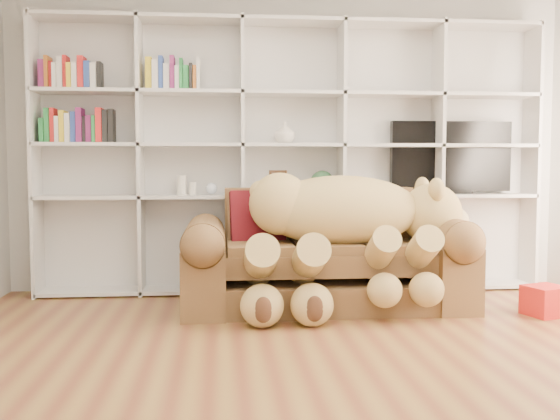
{
  "coord_description": "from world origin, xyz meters",
  "views": [
    {
      "loc": [
        -0.63,
        -3.19,
        1.11
      ],
      "look_at": [
        -0.17,
        1.63,
        0.77
      ],
      "focal_mm": 40.0,
      "sensor_mm": 36.0,
      "label": 1
    }
  ],
  "objects": [
    {
      "name": "picture_frame",
      "position": [
        -0.13,
        2.3,
        0.98
      ],
      "size": [
        0.16,
        0.09,
        0.2
      ],
      "primitive_type": "cube",
      "rotation": [
        0.0,
        0.0,
        -0.43
      ],
      "color": "#52321C",
      "rests_on": "bookshelf"
    },
    {
      "name": "throw_pillow",
      "position": [
        -0.34,
        1.83,
        0.69
      ],
      "size": [
        0.46,
        0.29,
        0.46
      ],
      "primitive_type": "cube",
      "rotation": [
        -0.24,
        0.0,
        0.12
      ],
      "color": "#540E16",
      "rests_on": "sofa"
    },
    {
      "name": "sofa",
      "position": [
        0.19,
        1.67,
        0.35
      ],
      "size": [
        2.22,
        0.96,
        0.93
      ],
      "color": "brown",
      "rests_on": "floor"
    },
    {
      "name": "bookshelf",
      "position": [
        -0.24,
        2.36,
        1.31
      ],
      "size": [
        4.43,
        0.35,
        2.4
      ],
      "color": "silver",
      "rests_on": "floor"
    },
    {
      "name": "teddy_bear",
      "position": [
        0.31,
        1.48,
        0.67
      ],
      "size": [
        1.84,
        0.96,
        1.07
      ],
      "rotation": [
        0.0,
        0.0,
        0.01
      ],
      "color": "tan",
      "rests_on": "sofa"
    },
    {
      "name": "gift_box",
      "position": [
        1.78,
        1.2,
        0.11
      ],
      "size": [
        0.34,
        0.33,
        0.22
      ],
      "primitive_type": "cube",
      "rotation": [
        0.0,
        0.0,
        0.29
      ],
      "color": "red",
      "rests_on": "floor"
    },
    {
      "name": "snow_globe",
      "position": [
        -0.71,
        2.3,
        0.92
      ],
      "size": [
        0.1,
        0.1,
        0.1
      ],
      "primitive_type": "sphere",
      "color": "silver",
      "rests_on": "bookshelf"
    },
    {
      "name": "floor",
      "position": [
        0.0,
        0.0,
        0.0
      ],
      "size": [
        5.0,
        5.0,
        0.0
      ],
      "primitive_type": "plane",
      "color": "brown",
      "rests_on": "ground"
    },
    {
      "name": "wall_back",
      "position": [
        0.0,
        2.5,
        1.35
      ],
      "size": [
        5.0,
        0.02,
        2.7
      ],
      "primitive_type": "cube",
      "color": "silver",
      "rests_on": "floor"
    },
    {
      "name": "figurine_tall",
      "position": [
        -0.97,
        2.3,
        0.95
      ],
      "size": [
        0.09,
        0.09,
        0.17
      ],
      "primitive_type": "cylinder",
      "rotation": [
        0.0,
        0.0,
        -0.12
      ],
      "color": "silver",
      "rests_on": "bookshelf"
    },
    {
      "name": "shelf_vase",
      "position": [
        -0.07,
        2.3,
        1.41
      ],
      "size": [
        0.22,
        0.22,
        0.19
      ],
      "primitive_type": "imported",
      "rotation": [
        0.0,
        0.0,
        -0.26
      ],
      "color": "silver",
      "rests_on": "bookshelf"
    },
    {
      "name": "tv",
      "position": [
        1.46,
        2.35,
        1.19
      ],
      "size": [
        1.11,
        0.18,
        0.66
      ],
      "color": "black",
      "rests_on": "bookshelf"
    },
    {
      "name": "figurine_short",
      "position": [
        -0.88,
        2.3,
        0.92
      ],
      "size": [
        0.07,
        0.07,
        0.11
      ],
      "primitive_type": "cylinder",
      "rotation": [
        0.0,
        0.0,
        -0.05
      ],
      "color": "silver",
      "rests_on": "bookshelf"
    },
    {
      "name": "green_vase",
      "position": [
        0.27,
        2.3,
        0.97
      ],
      "size": [
        0.21,
        0.21,
        0.21
      ],
      "primitive_type": "sphere",
      "color": "#305D3A",
      "rests_on": "bookshelf"
    }
  ]
}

